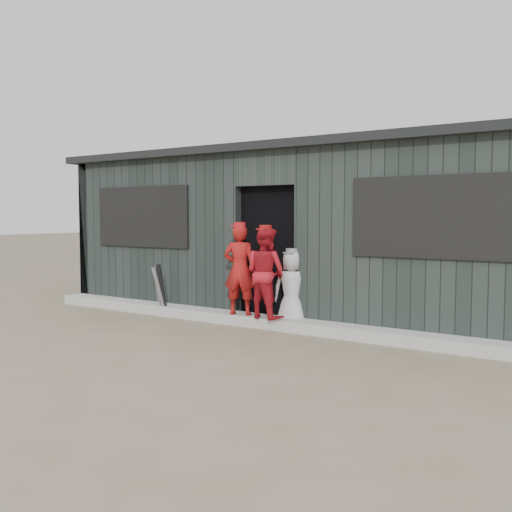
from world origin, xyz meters
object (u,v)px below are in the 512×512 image
Objects in this scene: player_red_left at (240,269)px; player_red_right at (265,273)px; bat_mid at (158,291)px; dugout at (313,233)px; bat_left at (160,291)px; player_grey_back at (292,289)px; bat_right at (163,290)px.

player_red_right is at bearing 158.57° from player_red_left.
player_red_left reaches higher than bat_mid.
dugout is (0.24, 1.76, 0.49)m from player_red_left.
bat_left reaches higher than bat_mid.
player_red_right is at bearing 0.98° from bat_mid.
player_grey_back is 1.74m from dugout.
bat_mid is 2.27m from player_grey_back.
dugout is at bearing 45.81° from bat_mid.
player_red_right reaches higher than bat_right.
player_red_left is (1.42, 0.07, 0.39)m from bat_right.
bat_left is 0.61× the size of player_red_left.
bat_mid is 0.09× the size of dugout.
dugout is at bearing 47.89° from bat_right.
player_red_left is (1.53, 0.06, 0.41)m from bat_mid.
player_red_left is 1.03× the size of player_red_right.
bat_right is 0.76× the size of player_grey_back.
bat_right reaches higher than bat_mid.
dugout reaches higher than player_red_left.
bat_right is 1.91m from player_red_right.
dugout is at bearing -88.22° from player_grey_back.
player_red_left reaches higher than player_grey_back.
bat_right is (0.03, 0.03, 0.02)m from bat_left.
dugout is at bearing 47.83° from bat_left.
bat_right is 2.16m from player_grey_back.
bat_left is at bearing 13.47° from player_red_right.
player_red_left reaches higher than bat_right.
player_grey_back is at bearing -72.70° from dugout.
player_red_right is (0.45, -0.02, -0.02)m from player_red_left.
dugout is (1.69, 1.87, 0.90)m from bat_left.
dugout reaches higher than bat_mid.
bat_left is at bearing -14.31° from player_red_left.
bat_mid is at bearing -16.31° from player_red_left.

